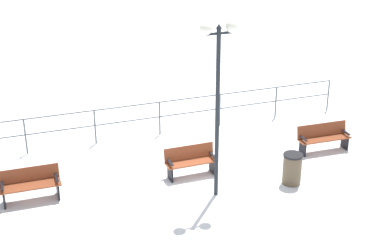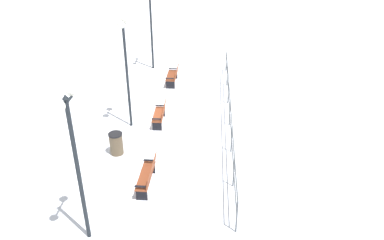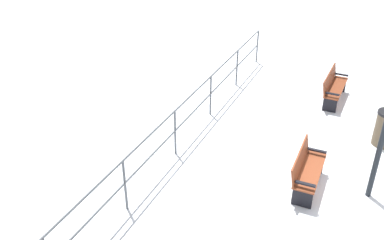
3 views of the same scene
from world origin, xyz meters
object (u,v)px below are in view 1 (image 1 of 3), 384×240
Objects in this scene: bench_second at (191,161)px; trash_bin at (292,169)px; bench_third at (323,137)px; bench_nearest at (30,184)px; lamppost_middle at (218,68)px.

bench_second is 1.65× the size of trash_bin.
bench_third is at bearing 91.24° from bench_second.
bench_nearest is 1.07× the size of bench_second.
trash_bin is at bearing 78.25° from bench_nearest.
bench_nearest is at bearing -88.23° from bench_third.
trash_bin is at bearing 60.23° from bench_second.
bench_second is at bearing -86.52° from bench_third.
bench_third is at bearing 90.71° from bench_nearest.
lamppost_middle is at bearing 74.18° from bench_nearest.
lamppost_middle reaches higher than bench_nearest.
bench_third is at bearing 108.38° from lamppost_middle.
lamppost_middle is at bearing -69.68° from bench_third.
trash_bin is (0.14, 2.23, -3.13)m from lamppost_middle.
trash_bin reaches higher than bench_third.
trash_bin is at bearing -50.03° from bench_third.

